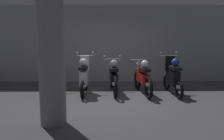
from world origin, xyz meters
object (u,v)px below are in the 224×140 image
motorbike_slot_0 (55,77)px  motorbike_slot_3 (143,77)px  motorbike_slot_2 (113,76)px  motorbike_slot_4 (173,76)px  motorbike_slot_1 (84,76)px  support_pillar (51,56)px

motorbike_slot_0 → motorbike_slot_3: 2.76m
motorbike_slot_2 → motorbike_slot_4: 1.85m
motorbike_slot_1 → motorbike_slot_3: size_ratio=0.86×
motorbike_slot_1 → motorbike_slot_2: 0.93m
motorbike_slot_0 → support_pillar: support_pillar is taller
motorbike_slot_0 → motorbike_slot_3: size_ratio=1.00×
motorbike_slot_3 → motorbike_slot_4: motorbike_slot_4 is taller
motorbike_slot_2 → motorbike_slot_3: 0.93m
motorbike_slot_0 → motorbike_slot_3: (2.76, -0.00, 0.00)m
motorbike_slot_0 → motorbike_slot_1: (0.92, -0.01, 0.04)m
support_pillar → motorbike_slot_0: bearing=101.3°
motorbike_slot_4 → motorbike_slot_0: bearing=178.6°
support_pillar → motorbike_slot_3: bearing=49.0°
motorbike_slot_0 → motorbike_slot_1: motorbike_slot_1 is taller
motorbike_slot_2 → motorbike_slot_0: bearing=-176.4°
motorbike_slot_1 → motorbike_slot_2: (0.92, 0.13, -0.04)m
motorbike_slot_0 → motorbike_slot_1: 0.92m
motorbike_slot_1 → motorbike_slot_4: same height
motorbike_slot_2 → motorbike_slot_3: motorbike_slot_2 is taller
motorbike_slot_0 → support_pillar: size_ratio=0.67×
motorbike_slot_1 → motorbike_slot_3: 1.84m
motorbike_slot_2 → motorbike_slot_3: bearing=-7.2°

